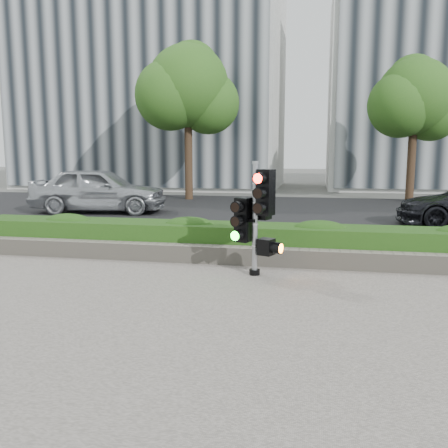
# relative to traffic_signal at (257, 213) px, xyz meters

# --- Properties ---
(ground) EXTENTS (120.00, 120.00, 0.00)m
(ground) POSITION_rel_traffic_signal_xyz_m (-0.41, -1.16, -1.14)
(ground) COLOR #51514C
(ground) RESTS_ON ground
(sidewalk) EXTENTS (16.00, 11.00, 0.03)m
(sidewalk) POSITION_rel_traffic_signal_xyz_m (-0.41, -3.66, -1.12)
(sidewalk) COLOR #9E9389
(sidewalk) RESTS_ON ground
(road) EXTENTS (60.00, 13.00, 0.02)m
(road) POSITION_rel_traffic_signal_xyz_m (-0.41, 8.84, -1.13)
(road) COLOR black
(road) RESTS_ON ground
(curb) EXTENTS (60.00, 0.25, 0.12)m
(curb) POSITION_rel_traffic_signal_xyz_m (-0.41, 1.99, -1.08)
(curb) COLOR gray
(curb) RESTS_ON ground
(stone_wall) EXTENTS (12.00, 0.32, 0.34)m
(stone_wall) POSITION_rel_traffic_signal_xyz_m (-0.41, 0.74, -0.94)
(stone_wall) COLOR gray
(stone_wall) RESTS_ON sidewalk
(hedge) EXTENTS (12.00, 1.00, 0.68)m
(hedge) POSITION_rel_traffic_signal_xyz_m (-0.41, 1.39, -0.77)
(hedge) COLOR #427423
(hedge) RESTS_ON sidewalk
(building_left) EXTENTS (16.00, 9.00, 15.00)m
(building_left) POSITION_rel_traffic_signal_xyz_m (-9.41, 21.84, 6.36)
(building_left) COLOR #B7B7B2
(building_left) RESTS_ON ground
(tree_left) EXTENTS (4.61, 4.03, 7.34)m
(tree_left) POSITION_rel_traffic_signal_xyz_m (-4.93, 13.40, 3.91)
(tree_left) COLOR black
(tree_left) RESTS_ON ground
(tree_right) EXTENTS (4.10, 3.58, 6.53)m
(tree_right) POSITION_rel_traffic_signal_xyz_m (5.07, 14.39, 3.34)
(tree_right) COLOR black
(tree_right) RESTS_ON ground
(traffic_signal) EXTENTS (0.74, 0.63, 2.00)m
(traffic_signal) POSITION_rel_traffic_signal_xyz_m (0.00, 0.00, 0.00)
(traffic_signal) COLOR black
(traffic_signal) RESTS_ON sidewalk
(car_silver) EXTENTS (5.03, 2.52, 1.65)m
(car_silver) POSITION_rel_traffic_signal_xyz_m (-6.78, 7.83, -0.30)
(car_silver) COLOR #AFB2B6
(car_silver) RESTS_ON road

